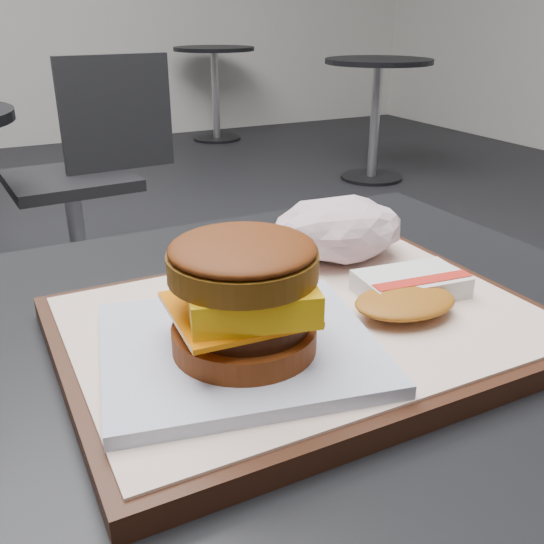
{
  "coord_description": "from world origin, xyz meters",
  "views": [
    {
      "loc": [
        -0.16,
        -0.39,
        1.01
      ],
      "look_at": [
        0.03,
        -0.02,
        0.83
      ],
      "focal_mm": 40.0,
      "sensor_mm": 36.0,
      "label": 1
    }
  ],
  "objects_px": {
    "serving_tray": "(305,328)",
    "neighbor_chair": "(87,164)",
    "hash_brown": "(408,292)",
    "crumpled_wrapper": "(340,229)",
    "breakfast_sandwich": "(243,308)",
    "customer_table": "(233,524)"
  },
  "relations": [
    {
      "from": "serving_tray",
      "to": "customer_table",
      "type": "bearing_deg",
      "value": 165.87
    },
    {
      "from": "hash_brown",
      "to": "crumpled_wrapper",
      "type": "height_order",
      "value": "crumpled_wrapper"
    },
    {
      "from": "neighbor_chair",
      "to": "hash_brown",
      "type": "bearing_deg",
      "value": -92.33
    },
    {
      "from": "neighbor_chair",
      "to": "breakfast_sandwich",
      "type": "bearing_deg",
      "value": -97.11
    },
    {
      "from": "breakfast_sandwich",
      "to": "neighbor_chair",
      "type": "relative_size",
      "value": 0.25
    },
    {
      "from": "neighbor_chair",
      "to": "serving_tray",
      "type": "bearing_deg",
      "value": -95.09
    },
    {
      "from": "crumpled_wrapper",
      "to": "serving_tray",
      "type": "bearing_deg",
      "value": -133.82
    },
    {
      "from": "customer_table",
      "to": "breakfast_sandwich",
      "type": "height_order",
      "value": "breakfast_sandwich"
    },
    {
      "from": "hash_brown",
      "to": "serving_tray",
      "type": "bearing_deg",
      "value": 169.19
    },
    {
      "from": "serving_tray",
      "to": "crumpled_wrapper",
      "type": "height_order",
      "value": "crumpled_wrapper"
    },
    {
      "from": "customer_table",
      "to": "serving_tray",
      "type": "bearing_deg",
      "value": -14.13
    },
    {
      "from": "customer_table",
      "to": "crumpled_wrapper",
      "type": "bearing_deg",
      "value": 27.67
    },
    {
      "from": "crumpled_wrapper",
      "to": "hash_brown",
      "type": "bearing_deg",
      "value": -92.69
    },
    {
      "from": "serving_tray",
      "to": "crumpled_wrapper",
      "type": "distance_m",
      "value": 0.14
    },
    {
      "from": "hash_brown",
      "to": "neighbor_chair",
      "type": "relative_size",
      "value": 0.14
    },
    {
      "from": "customer_table",
      "to": "crumpled_wrapper",
      "type": "xyz_separation_m",
      "value": [
        0.16,
        0.08,
        0.23
      ]
    },
    {
      "from": "hash_brown",
      "to": "neighbor_chair",
      "type": "bearing_deg",
      "value": 87.67
    },
    {
      "from": "serving_tray",
      "to": "crumpled_wrapper",
      "type": "relative_size",
      "value": 2.92
    },
    {
      "from": "hash_brown",
      "to": "crumpled_wrapper",
      "type": "relative_size",
      "value": 0.94
    },
    {
      "from": "crumpled_wrapper",
      "to": "customer_table",
      "type": "bearing_deg",
      "value": -152.33
    },
    {
      "from": "serving_tray",
      "to": "neighbor_chair",
      "type": "height_order",
      "value": "neighbor_chair"
    },
    {
      "from": "serving_tray",
      "to": "neighbor_chair",
      "type": "distance_m",
      "value": 1.87
    }
  ]
}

